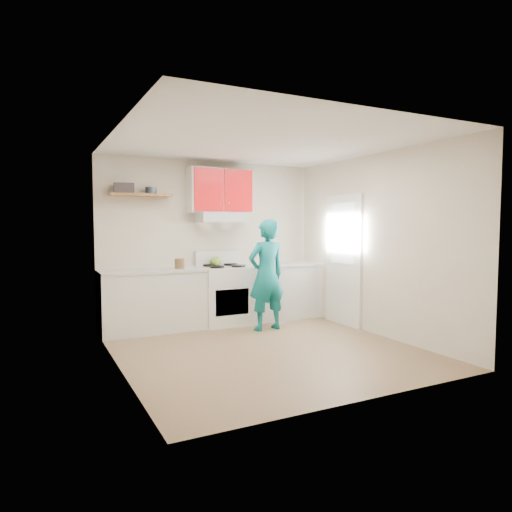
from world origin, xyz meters
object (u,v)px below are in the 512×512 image
person (267,275)px  kettle (216,261)px  stove (224,295)px  tin (151,191)px  crock (180,264)px

person → kettle: bearing=-61.3°
stove → kettle: 0.56m
tin → stove: bearing=-9.0°
tin → crock: tin is taller
stove → crock: (-0.74, -0.04, 0.53)m
tin → kettle: 1.49m
crock → person: person is taller
kettle → stove: bearing=-76.0°
tin → kettle: (1.01, -0.05, -1.09)m
tin → person: size_ratio=0.10×
kettle → crock: same height
kettle → person: 0.94m
crock → tin: bearing=149.1°
kettle → crock: (-0.65, -0.17, -0.01)m
person → crock: bearing=-32.2°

